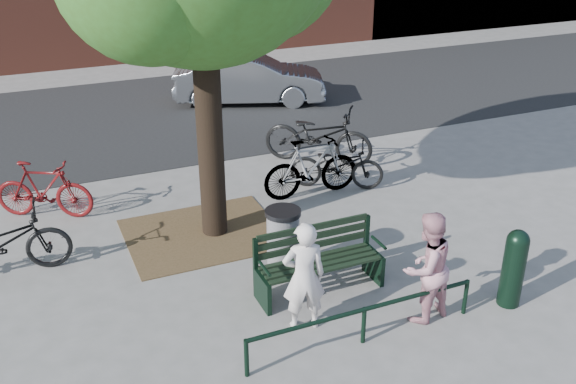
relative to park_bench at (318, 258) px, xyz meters
name	(u,v)px	position (x,y,z in m)	size (l,w,h in m)	color
ground	(319,291)	(0.00, -0.08, -0.48)	(90.00, 90.00, 0.00)	gray
dirt_pit	(203,234)	(-1.00, 2.12, -0.47)	(2.40, 2.00, 0.02)	brown
road	(169,113)	(0.00, 8.42, -0.47)	(40.00, 7.00, 0.01)	black
park_bench	(318,258)	(0.00, 0.00, 0.00)	(1.74, 0.54, 0.97)	black
guard_railing	(364,315)	(0.00, -1.28, -0.08)	(3.06, 0.06, 0.51)	black
person_left	(304,276)	(-0.53, -0.69, 0.25)	(0.53, 0.35, 1.47)	silver
person_right	(426,267)	(0.95, -1.13, 0.27)	(0.72, 0.56, 1.49)	#C78995
bollard	(514,265)	(2.18, -1.33, 0.11)	(0.30, 0.30, 1.10)	black
litter_bin	(283,242)	(-0.29, 0.52, 0.04)	(0.50, 0.50, 1.03)	gray
bicycle_a	(0,243)	(-3.93, 2.12, 0.02)	(0.66, 1.91, 1.00)	black
bicycle_b	(44,190)	(-3.23, 3.77, 0.02)	(0.47, 1.66, 0.99)	#530B0D
bicycle_c	(337,165)	(1.78, 2.88, -0.03)	(0.60, 1.71, 0.90)	black
bicycle_d	(311,167)	(1.21, 2.76, 0.06)	(0.51, 1.80, 1.08)	gray
bicycle_e	(318,136)	(2.00, 4.10, 0.10)	(0.77, 2.20, 1.16)	black
parked_car	(249,79)	(2.17, 8.48, 0.15)	(1.34, 3.84, 1.26)	slate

